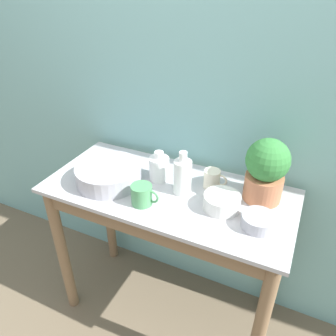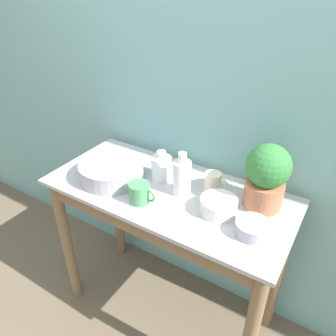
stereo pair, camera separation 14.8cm
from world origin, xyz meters
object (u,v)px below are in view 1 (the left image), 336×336
(mug_cream, at_px, (212,179))
(bowl_small_steel, at_px, (258,221))
(potted_plant, at_px, (266,170))
(bowl_wash_large, at_px, (109,174))
(bottle_short, at_px, (159,168))
(mug_green, at_px, (142,195))
(bowl_small_enamel_white, at_px, (222,202))
(bottle_tall, at_px, (183,176))

(mug_cream, bearing_deg, bowl_small_steel, -36.11)
(potted_plant, height_order, bowl_wash_large, potted_plant)
(potted_plant, relative_size, bottle_short, 1.96)
(potted_plant, height_order, bottle_short, potted_plant)
(mug_cream, bearing_deg, mug_green, -133.22)
(bottle_short, distance_m, bowl_small_enamel_white, 0.36)
(potted_plant, relative_size, bowl_small_enamel_white, 1.84)
(bottle_tall, distance_m, bottle_short, 0.16)
(mug_green, bearing_deg, bottle_tall, 50.94)
(potted_plant, xyz_separation_m, bowl_small_steel, (0.03, -0.20, -0.13))
(potted_plant, relative_size, bowl_wash_large, 0.93)
(potted_plant, bearing_deg, bottle_tall, -162.40)
(mug_cream, relative_size, bowl_small_steel, 0.82)
(bowl_wash_large, height_order, mug_cream, mug_cream)
(bowl_small_steel, bearing_deg, mug_green, -172.52)
(bowl_wash_large, xyz_separation_m, bowl_small_steel, (0.73, -0.02, -0.02))
(mug_cream, height_order, bowl_small_enamel_white, mug_cream)
(potted_plant, xyz_separation_m, mug_green, (-0.47, -0.26, -0.11))
(potted_plant, xyz_separation_m, bowl_small_enamel_white, (-0.14, -0.15, -0.12))
(mug_green, bearing_deg, bottle_short, 95.94)
(bottle_short, bearing_deg, mug_green, -84.06)
(bottle_short, bearing_deg, bowl_wash_large, -148.24)
(bottle_tall, height_order, mug_green, bottle_tall)
(mug_cream, bearing_deg, potted_plant, 2.64)
(bowl_small_enamel_white, bearing_deg, potted_plant, 45.85)
(potted_plant, xyz_separation_m, bottle_short, (-0.49, -0.05, -0.09))
(potted_plant, height_order, mug_green, potted_plant)
(bottle_tall, distance_m, mug_cream, 0.16)
(potted_plant, height_order, bowl_small_steel, potted_plant)
(mug_green, bearing_deg, bowl_small_enamel_white, 19.71)
(bowl_wash_large, relative_size, mug_cream, 2.79)
(bowl_wash_large, xyz_separation_m, bowl_small_enamel_white, (0.56, 0.04, -0.01))
(mug_cream, height_order, mug_green, mug_green)
(bottle_tall, relative_size, bowl_small_enamel_white, 1.33)
(potted_plant, distance_m, mug_cream, 0.26)
(mug_cream, height_order, bowl_small_steel, mug_cream)
(bowl_wash_large, bearing_deg, mug_green, -19.55)
(potted_plant, distance_m, bowl_small_enamel_white, 0.24)
(bowl_wash_large, bearing_deg, bottle_tall, 11.51)
(potted_plant, bearing_deg, mug_cream, -177.36)
(bottle_short, height_order, mug_cream, bottle_short)
(bottle_tall, height_order, bottle_short, bottle_tall)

